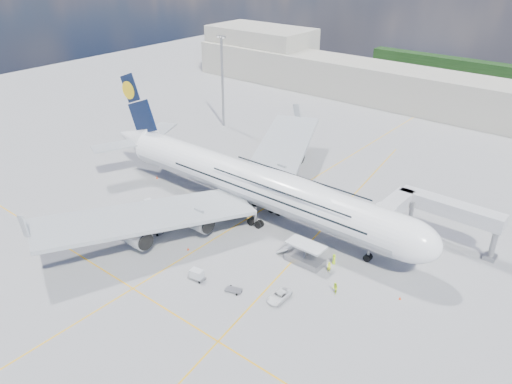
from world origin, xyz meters
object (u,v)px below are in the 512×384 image
Objects in this scene: dolly_row_a at (134,237)px; baggage_tug at (134,242)px; dolly_nose_far at (197,274)px; cone_tail at (157,177)px; jet_bridge at (426,210)px; dolly_row_c at (155,231)px; crew_loader at (335,288)px; crew_tug at (147,242)px; light_mast at (222,81)px; crew_nose at (329,267)px; cargo_loader at (304,256)px; cone_wing_left_inner at (243,187)px; airliner at (255,184)px; cone_wing_left_outer at (298,167)px; dolly_nose_near at (234,290)px; catering_truck_outer at (290,136)px; crew_wing at (147,210)px; cone_nose at (400,298)px; service_van at (279,296)px; cone_wing_right_outer at (116,230)px; cone_wing_right_inner at (188,249)px; crew_van at (334,259)px; dolly_back at (149,204)px; catering_truck_inner at (276,160)px; dolly_row_b at (151,220)px.

dolly_row_a is 1.13× the size of baggage_tug.
cone_tail is (-33.72, 20.80, -0.63)m from dolly_nose_far.
dolly_row_c is at bearing -145.22° from jet_bridge.
crew_loader is 34.17m from crew_tug.
crew_tug is at bearing -59.83° from light_mast.
cargo_loader is at bearing 141.85° from crew_nose.
baggage_tug is 29.47m from cone_wing_left_inner.
airliner reaches higher than cone_wing_left_inner.
jet_bridge is 38.54m from cone_wing_left_outer.
dolly_nose_far is at bearing 170.38° from dolly_nose_near.
catering_truck_outer reaches higher than crew_wing.
cone_wing_left_outer is (-39.55, 29.89, 0.03)m from cone_nose.
service_van is 18.39m from cone_nose.
light_mast is at bearing 113.21° from cone_wing_right_outer.
cone_wing_right_outer is (-14.83, -4.18, 0.02)m from cone_wing_right_inner.
baggage_tug is 46.17m from cone_nose.
dolly_row_a is 0.40× the size of catering_truck_outer.
jet_bridge is 18.65m from crew_van.
dolly_nose_near is at bearing -155.75° from service_van.
crew_tug is at bearing 159.27° from dolly_nose_near.
dolly_back is at bearing -85.86° from catering_truck_outer.
cone_wing_left_outer is at bearing 77.47° from cone_wing_right_outer.
crew_nose reaches higher than cone_nose.
cone_wing_left_inner reaches higher than dolly_nose_near.
crew_wing is at bearing -100.27° from catering_truck_inner.
dolly_nose_far is 1.14× the size of baggage_tug.
crew_wing is at bearing -83.98° from catering_truck_outer.
cone_tail is at bearing 138.86° from dolly_nose_far.
cargo_loader is at bearing -29.23° from cone_wing_left_inner.
cargo_loader is 27.96m from crew_tug.
cone_wing_left_outer is (4.69, 45.03, -0.64)m from dolly_row_a.
catering_truck_outer is (-17.33, 35.90, -4.89)m from airliner.
baggage_tug is at bearing -106.51° from dolly_row_c.
catering_truck_outer reaches higher than crew_loader.
dolly_row_b is 36.05m from crew_nose.
crew_van is (37.62, 8.80, 0.01)m from crew_wing.
catering_truck_outer is at bearing 96.32° from dolly_nose_near.
light_mast is at bearing 154.34° from catering_truck_inner.
cone_wing_left_outer is (-26.89, 28.25, -0.67)m from crew_van.
cone_tail is (-17.92, 20.82, -0.38)m from baggage_tug.
catering_truck_outer is (-23.17, 57.84, 1.05)m from dolly_nose_far.
cone_tail reaches higher than cone_nose.
crew_tug is at bearing -38.82° from dolly_row_b.
cargo_loader is 38.42m from cone_wing_left_outer.
light_mast reaches higher than crew_nose.
dolly_row_c is 2.08× the size of crew_tug.
cone_wing_left_inner is at bearing -4.48° from crew_wing.
dolly_nose_near is (6.65, 1.40, -0.64)m from dolly_nose_far.
cargo_loader reaches higher than dolly_row_c.
light_mast reaches higher than jet_bridge.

